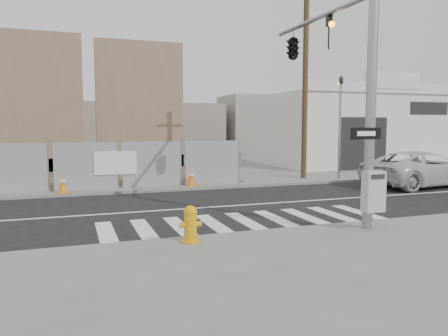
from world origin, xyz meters
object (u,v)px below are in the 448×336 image
object	(u,v)px
signal_pole	(315,63)
traffic_cone_c	(62,184)
auto_shop	(343,129)
traffic_cone_d	(191,178)
fire_hydrant	(190,224)
suv	(422,169)

from	to	relation	value
signal_pole	traffic_cone_c	distance (m)	10.78
auto_shop	traffic_cone_c	xyz separation A→B (m)	(-19.15, -8.75, -2.04)
traffic_cone_d	auto_shop	bearing A→B (deg)	31.44
fire_hydrant	traffic_cone_c	size ratio (longest dim) A/B	1.13
fire_hydrant	auto_shop	bearing A→B (deg)	52.74
auto_shop	traffic_cone_c	bearing A→B (deg)	-155.46
auto_shop	suv	xyz separation A→B (m)	(-3.42, -11.22, -1.72)
suv	traffic_cone_d	distance (m)	10.71
signal_pole	traffic_cone_d	bearing A→B (deg)	108.85
traffic_cone_c	traffic_cone_d	size ratio (longest dim) A/B	0.98
suv	fire_hydrant	bearing A→B (deg)	109.35
traffic_cone_c	signal_pole	bearing A→B (deg)	-39.31
suv	traffic_cone_d	world-z (taller)	suv
auto_shop	traffic_cone_d	size ratio (longest dim) A/B	15.37
fire_hydrant	traffic_cone_d	size ratio (longest dim) A/B	1.10
traffic_cone_c	auto_shop	bearing A→B (deg)	24.54
signal_pole	auto_shop	size ratio (longest dim) A/B	0.58
signal_pole	suv	xyz separation A→B (m)	(8.08, 3.79, -3.97)
auto_shop	traffic_cone_c	distance (m)	21.15
auto_shop	suv	world-z (taller)	auto_shop
traffic_cone_c	traffic_cone_d	bearing A→B (deg)	3.56
auto_shop	traffic_cone_d	distance (m)	16.25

